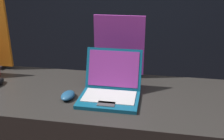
# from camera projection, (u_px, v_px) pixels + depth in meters

# --- Properties ---
(laptop_middle) EXTENTS (0.33, 0.32, 0.25)m
(laptop_middle) POSITION_uv_depth(u_px,v_px,m) (111.00, 87.00, 1.47)
(laptop_middle) COLOR #0F5170
(laptop_middle) RESTS_ON display_counter
(mouse_middle) EXTENTS (0.07, 0.12, 0.04)m
(mouse_middle) POSITION_uv_depth(u_px,v_px,m) (68.00, 95.00, 1.46)
(mouse_middle) COLOR navy
(mouse_middle) RESTS_ON display_counter
(promo_stand_middle) EXTENTS (0.33, 0.07, 0.41)m
(promo_stand_middle) POSITION_uv_depth(u_px,v_px,m) (119.00, 48.00, 1.71)
(promo_stand_middle) COLOR black
(promo_stand_middle) RESTS_ON display_counter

